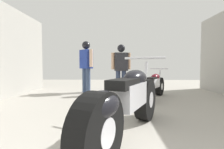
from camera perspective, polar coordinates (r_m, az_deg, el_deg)
The scene contains 5 objects.
ground_plane at distance 3.45m, azimuth 3.93°, elevation -12.55°, with size 15.95×15.95×0.00m, color #A8A399.
motorcycle_maroon_cruiser at distance 2.16m, azimuth 5.39°, elevation -9.49°, with size 1.16×2.17×1.07m.
motorcycle_black_naked at distance 4.88m, azimuth 13.68°, elevation -3.72°, with size 1.02×1.68×0.86m.
mechanic_in_blue at distance 5.47m, azimuth 3.06°, elevation 3.38°, with size 0.64×0.28×1.61m.
mechanic_with_helmet at distance 5.86m, azimuth -8.71°, elevation 4.20°, with size 0.56×0.57×1.76m.
Camera 1 is at (-0.13, 0.00, 0.91)m, focal length 27.10 mm.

